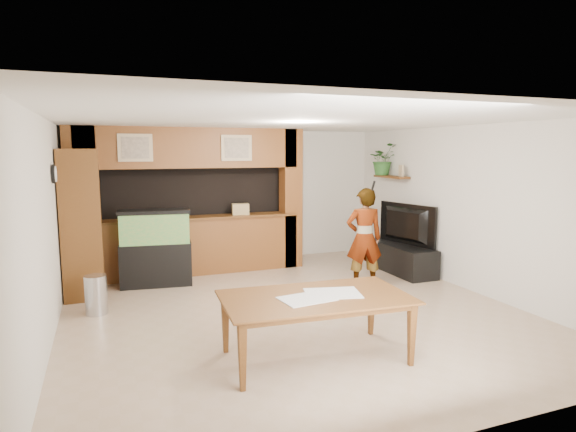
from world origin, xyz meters
name	(u,v)px	position (x,y,z in m)	size (l,w,h in m)	color
floor	(291,310)	(0.00, 0.00, 0.00)	(6.50, 6.50, 0.00)	tan
ceiling	(292,120)	(0.00, 0.00, 2.60)	(6.50, 6.50, 0.00)	white
wall_back	(231,196)	(0.00, 3.25, 1.30)	(6.00, 6.00, 0.00)	beige
wall_left	(46,231)	(-3.00, 0.00, 1.30)	(6.50, 6.50, 0.00)	beige
wall_right	(468,208)	(3.00, 0.00, 1.30)	(6.50, 6.50, 0.00)	beige
partition	(189,201)	(-0.95, 2.64, 1.31)	(4.20, 0.99, 2.60)	brown
wall_clock	(54,174)	(-2.97, 1.00, 1.90)	(0.05, 0.25, 0.25)	black
wall_shelf	(391,177)	(2.85, 1.95, 1.70)	(0.25, 0.90, 0.04)	brown
pantry_cabinet	(82,223)	(-2.70, 1.83, 1.11)	(0.56, 0.91, 2.23)	brown
trash_can	(96,295)	(-2.53, 0.80, 0.27)	(0.29, 0.29, 0.53)	#B2B2B7
aquarium	(156,249)	(-1.62, 1.95, 0.61)	(1.13, 0.42, 1.25)	black
tv_stand	(401,258)	(2.65, 1.25, 0.25)	(0.56, 1.51, 0.50)	black
television	(402,225)	(2.65, 1.25, 0.88)	(1.29, 0.17, 0.74)	black
photo_frame	(401,171)	(2.85, 1.63, 1.83)	(0.03, 0.16, 0.22)	tan
potted_plant	(383,159)	(2.82, 2.23, 2.03)	(0.56, 0.49, 0.62)	#285A24
person	(364,238)	(1.50, 0.62, 0.81)	(0.59, 0.39, 1.62)	#A87F5C
microphone	(373,186)	(1.55, 0.46, 1.66)	(0.03, 0.03, 0.15)	black
dining_table	(317,329)	(-0.35, -1.61, 0.35)	(1.96, 1.10, 0.69)	brown
newspaper_a	(307,299)	(-0.47, -1.63, 0.69)	(0.53, 0.39, 0.01)	silver
newspaper_b	(333,293)	(-0.14, -1.55, 0.69)	(0.58, 0.42, 0.01)	silver
counter_box	(240,209)	(-0.04, 2.45, 1.14)	(0.30, 0.20, 0.20)	tan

